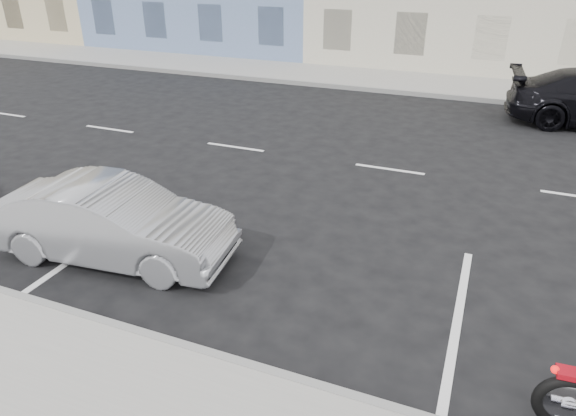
% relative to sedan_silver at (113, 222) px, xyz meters
% --- Properties ---
extents(ground, '(120.00, 120.00, 0.00)m').
position_rel_sedan_silver_xyz_m(ground, '(5.37, 5.44, -0.64)').
color(ground, black).
rests_on(ground, ground).
extents(sidewalk_far, '(80.00, 3.40, 0.15)m').
position_rel_sedan_silver_xyz_m(sidewalk_far, '(0.37, 14.14, -0.57)').
color(sidewalk_far, gray).
rests_on(sidewalk_far, ground).
extents(curb_near, '(80.00, 0.12, 0.16)m').
position_rel_sedan_silver_xyz_m(curb_near, '(0.37, -1.56, -0.56)').
color(curb_near, gray).
rests_on(curb_near, ground).
extents(curb_far, '(80.00, 0.12, 0.16)m').
position_rel_sedan_silver_xyz_m(curb_far, '(0.37, 12.44, -0.56)').
color(curb_far, gray).
rests_on(curb_far, ground).
extents(sedan_silver, '(4.01, 1.76, 1.28)m').
position_rel_sedan_silver_xyz_m(sedan_silver, '(0.00, 0.00, 0.00)').
color(sedan_silver, '#929499').
rests_on(sedan_silver, ground).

